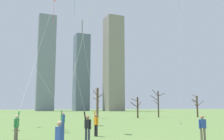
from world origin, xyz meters
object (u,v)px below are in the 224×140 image
(kite_flyer_far_back_orange, at_px, (32,76))
(kite_flyer_foreground_left_teal, at_px, (92,96))
(kite_flyer_foreground_right_red, at_px, (67,107))
(kite_flyer_midfield_center_pink, at_px, (79,89))
(bare_tree_leftmost, at_px, (97,102))
(bare_tree_rightmost, at_px, (197,105))
(bystander_watching_nearby, at_px, (62,120))
(bare_tree_left_of_center, at_px, (137,106))
(distant_kite_drifting_left_blue, at_px, (179,3))
(bystander_strolling_midfield, at_px, (203,127))
(kite_flyer_midfield_right_purple, at_px, (36,76))
(bare_tree_right_of_center, at_px, (158,102))

(kite_flyer_far_back_orange, xyz_separation_m, kite_flyer_foreground_left_teal, (4.31, -2.61, -1.65))
(kite_flyer_foreground_right_red, relative_size, kite_flyer_midfield_center_pink, 1.04)
(kite_flyer_foreground_right_red, height_order, bare_tree_leftmost, kite_flyer_foreground_right_red)
(bare_tree_rightmost, bearing_deg, kite_flyer_far_back_orange, -147.78)
(kite_flyer_foreground_right_red, xyz_separation_m, bystander_watching_nearby, (2.71, 14.66, -1.25))
(kite_flyer_foreground_right_red, height_order, bare_tree_left_of_center, kite_flyer_foreground_right_red)
(distant_kite_drifting_left_blue, bearing_deg, bare_tree_rightmost, 44.65)
(distant_kite_drifting_left_blue, bearing_deg, bystander_watching_nearby, -162.80)
(kite_flyer_foreground_right_red, relative_size, bystander_strolling_midfield, 7.12)
(kite_flyer_foreground_left_teal, distance_m, bare_tree_rightmost, 39.43)
(bystander_strolling_midfield, height_order, bare_tree_left_of_center, bare_tree_left_of_center)
(bare_tree_leftmost, bearing_deg, kite_flyer_midfield_right_purple, -120.25)
(kite_flyer_far_back_orange, xyz_separation_m, bare_tree_right_of_center, (26.94, 24.29, -1.62))
(bare_tree_left_of_center, bearing_deg, kite_flyer_foreground_right_red, -121.10)
(distant_kite_drifting_left_blue, xyz_separation_m, bare_tree_rightmost, (13.84, 13.67, -14.92))
(bare_tree_left_of_center, distance_m, bare_tree_leftmost, 7.89)
(distant_kite_drifting_left_blue, height_order, bare_tree_left_of_center, distant_kite_drifting_left_blue)
(kite_flyer_foreground_left_teal, xyz_separation_m, distant_kite_drifting_left_blue, (16.89, 11.03, 14.40))
(kite_flyer_far_back_orange, bearing_deg, bystander_strolling_midfield, -41.62)
(kite_flyer_midfield_center_pink, distance_m, bare_tree_left_of_center, 35.02)
(kite_flyer_far_back_orange, distance_m, kite_flyer_foreground_right_red, 12.10)
(distant_kite_drifting_left_blue, bearing_deg, kite_flyer_foreground_left_teal, -146.85)
(bare_tree_left_of_center, height_order, bare_tree_rightmost, bare_tree_rightmost)
(kite_flyer_midfield_center_pink, xyz_separation_m, bare_tree_leftmost, (12.01, 32.00, -0.11))
(kite_flyer_foreground_left_teal, bearing_deg, bare_tree_rightmost, 38.79)
(bare_tree_leftmost, height_order, bare_tree_rightmost, bare_tree_leftmost)
(distant_kite_drifting_left_blue, distance_m, bare_tree_right_of_center, 22.17)
(bystander_watching_nearby, distance_m, bystander_strolling_midfield, 13.18)
(kite_flyer_midfield_right_purple, height_order, bare_tree_rightmost, kite_flyer_midfield_right_purple)
(kite_flyer_midfield_center_pink, height_order, bare_tree_rightmost, kite_flyer_midfield_center_pink)
(kite_flyer_midfield_center_pink, relative_size, bare_tree_rightmost, 2.32)
(bystander_strolling_midfield, distance_m, bare_tree_leftmost, 35.50)
(kite_flyer_far_back_orange, distance_m, bystander_strolling_midfield, 13.50)
(bare_tree_right_of_center, bearing_deg, bare_tree_left_of_center, -173.09)
(kite_flyer_midfield_right_purple, relative_size, bare_tree_right_of_center, 3.08)
(kite_flyer_foreground_right_red, xyz_separation_m, bare_tree_right_of_center, (26.49, 36.11, 0.88))
(distant_kite_drifting_left_blue, distance_m, bare_tree_left_of_center, 21.53)
(bare_tree_leftmost, bearing_deg, bare_tree_right_of_center, -10.05)
(kite_flyer_far_back_orange, relative_size, bystander_watching_nearby, 10.76)
(bystander_watching_nearby, relative_size, distant_kite_drifting_left_blue, 0.08)
(bystander_strolling_midfield, bearing_deg, bare_tree_right_of_center, 62.33)
(distant_kite_drifting_left_blue, distance_m, bare_tree_rightmost, 24.51)
(kite_flyer_foreground_right_red, xyz_separation_m, bystander_strolling_midfield, (9.24, 3.21, -1.25))
(kite_flyer_midfield_right_purple, bearing_deg, kite_flyer_far_back_orange, -103.09)
(distant_kite_drifting_left_blue, xyz_separation_m, bare_tree_leftmost, (-6.65, 18.07, -14.24))
(bare_tree_leftmost, bearing_deg, bare_tree_rightmost, -12.11)
(kite_flyer_midfield_right_purple, distance_m, kite_flyer_midfield_center_pink, 8.46)
(bystander_watching_nearby, distance_m, bare_tree_left_of_center, 28.04)
(bystander_watching_nearby, xyz_separation_m, bare_tree_rightmost, (31.88, 19.26, 1.58))
(distant_kite_drifting_left_blue, xyz_separation_m, bare_tree_right_of_center, (5.74, 15.87, -14.37))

